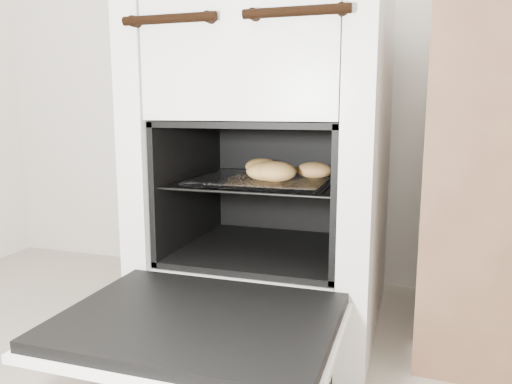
% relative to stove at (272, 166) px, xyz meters
% --- Properties ---
extents(stove, '(0.66, 0.73, 1.01)m').
position_rel_stove_xyz_m(stove, '(0.00, 0.00, 0.00)').
color(stove, silver).
rests_on(stove, ground).
extents(oven_door, '(0.59, 0.46, 0.04)m').
position_rel_stove_xyz_m(oven_door, '(-0.00, -0.55, -0.27)').
color(oven_door, black).
rests_on(oven_door, stove).
extents(oven_rack, '(0.48, 0.46, 0.01)m').
position_rel_stove_xyz_m(oven_rack, '(-0.00, -0.07, -0.04)').
color(oven_rack, black).
rests_on(oven_rack, stove).
extents(foil_sheet, '(0.37, 0.33, 0.01)m').
position_rel_stove_xyz_m(foil_sheet, '(-0.00, -0.09, -0.03)').
color(foil_sheet, white).
rests_on(foil_sheet, oven_rack).
extents(baked_rolls, '(0.30, 0.28, 0.06)m').
position_rel_stove_xyz_m(baked_rolls, '(0.05, -0.10, 0.00)').
color(baked_rolls, tan).
rests_on(baked_rolls, foil_sheet).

